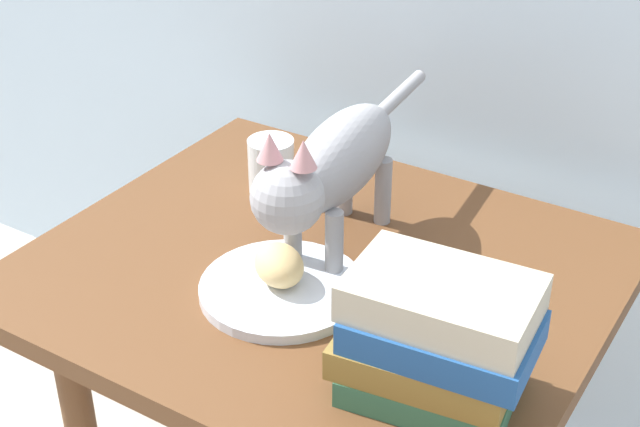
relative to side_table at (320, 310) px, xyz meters
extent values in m
cube|color=brown|center=(0.00, 0.00, 0.06)|extent=(0.75, 0.64, 0.03)
cylinder|color=brown|center=(-0.24, 0.24, -0.22)|extent=(0.04, 0.04, 0.52)
cylinder|color=brown|center=(0.24, 0.24, -0.22)|extent=(0.04, 0.04, 0.52)
cylinder|color=silver|center=(-0.01, -0.08, 0.08)|extent=(0.21, 0.21, 0.01)
ellipsoid|color=#E0BC7A|center=(-0.01, -0.08, 0.11)|extent=(0.10, 0.10, 0.05)
cylinder|color=#99999E|center=(0.03, -0.02, 0.13)|extent=(0.02, 0.02, 0.10)
cylinder|color=#99999E|center=(-0.03, -0.02, 0.13)|extent=(0.02, 0.02, 0.10)
cylinder|color=#99999E|center=(0.02, 0.14, 0.13)|extent=(0.02, 0.02, 0.10)
cylinder|color=#99999E|center=(-0.04, 0.14, 0.13)|extent=(0.02, 0.02, 0.10)
ellipsoid|color=#99999E|center=(-0.01, 0.07, 0.21)|extent=(0.11, 0.27, 0.11)
sphere|color=#99999E|center=(0.01, -0.09, 0.22)|extent=(0.09, 0.09, 0.09)
cone|color=tan|center=(0.03, -0.08, 0.29)|extent=(0.03, 0.03, 0.03)
cone|color=tan|center=(-0.01, -0.09, 0.29)|extent=(0.03, 0.03, 0.03)
cylinder|color=#99999E|center=(-0.03, 0.27, 0.22)|extent=(0.04, 0.16, 0.02)
cube|color=#336B4C|center=(0.24, -0.15, 0.09)|extent=(0.20, 0.16, 0.03)
cube|color=olive|center=(0.23, -0.15, 0.13)|extent=(0.21, 0.16, 0.04)
cube|color=#1E4C8C|center=(0.25, -0.15, 0.16)|extent=(0.20, 0.14, 0.04)
cube|color=#BCB299|center=(0.24, -0.15, 0.20)|extent=(0.20, 0.14, 0.04)
cylinder|color=silver|center=(-0.17, 0.13, 0.12)|extent=(0.07, 0.07, 0.08)
cylinder|color=silver|center=(-0.17, 0.13, 0.10)|extent=(0.06, 0.06, 0.04)
camera|label=1|loc=(0.54, -0.87, 0.76)|focal=51.58mm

